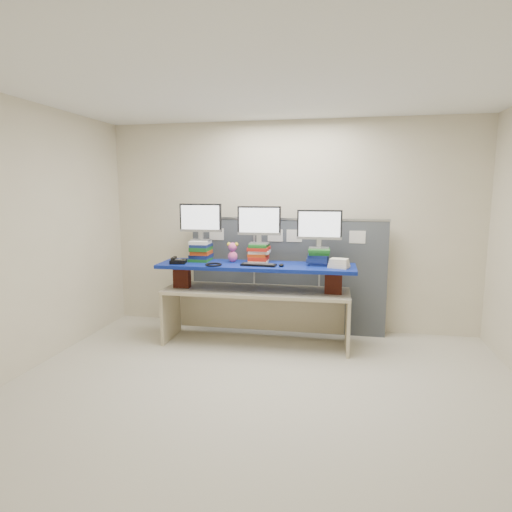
% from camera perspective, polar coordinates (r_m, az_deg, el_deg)
% --- Properties ---
extents(room, '(5.00, 4.00, 2.80)m').
position_cam_1_polar(room, '(3.86, 0.80, 1.53)').
color(room, beige).
rests_on(room, ground).
extents(cubicle_partition, '(2.60, 0.06, 1.53)m').
position_cam_1_polar(cubicle_partition, '(5.70, 4.08, -2.55)').
color(cubicle_partition, '#41464C').
rests_on(cubicle_partition, ground).
extents(desk, '(2.27, 0.71, 0.69)m').
position_cam_1_polar(desk, '(5.27, -0.00, -5.95)').
color(desk, '#C0B392').
rests_on(desk, ground).
extents(brick_pier_left, '(0.20, 0.11, 0.27)m').
position_cam_1_polar(brick_pier_left, '(5.40, -9.84, -2.74)').
color(brick_pier_left, maroon).
rests_on(brick_pier_left, desk).
extents(brick_pier_right, '(0.20, 0.11, 0.27)m').
position_cam_1_polar(brick_pier_right, '(5.08, 10.27, -3.48)').
color(brick_pier_right, maroon).
rests_on(brick_pier_right, desk).
extents(blue_board, '(2.39, 0.64, 0.04)m').
position_cam_1_polar(blue_board, '(5.18, -0.00, -1.33)').
color(blue_board, navy).
rests_on(blue_board, brick_pier_left).
extents(book_stack_left, '(0.26, 0.31, 0.26)m').
position_cam_1_polar(book_stack_left, '(5.44, -7.35, 0.67)').
color(book_stack_left, '#19601D').
rests_on(book_stack_left, blue_board).
extents(book_stack_center, '(0.27, 0.30, 0.23)m').
position_cam_1_polar(book_stack_center, '(5.27, 0.39, 0.37)').
color(book_stack_center, white).
rests_on(book_stack_center, blue_board).
extents(book_stack_right, '(0.27, 0.32, 0.19)m').
position_cam_1_polar(book_stack_right, '(5.19, 8.32, -0.05)').
color(book_stack_right, navy).
rests_on(book_stack_right, blue_board).
extents(monitor_left, '(0.53, 0.15, 0.46)m').
position_cam_1_polar(monitor_left, '(5.40, -7.41, 4.82)').
color(monitor_left, '#9E9EA3').
rests_on(monitor_left, book_stack_left).
extents(monitor_center, '(0.53, 0.15, 0.46)m').
position_cam_1_polar(monitor_center, '(5.22, 0.42, 4.47)').
color(monitor_center, '#9E9EA3').
rests_on(monitor_center, book_stack_center).
extents(monitor_right, '(0.53, 0.15, 0.46)m').
position_cam_1_polar(monitor_right, '(5.15, 8.45, 3.88)').
color(monitor_right, '#9E9EA3').
rests_on(monitor_right, book_stack_right).
extents(keyboard, '(0.42, 0.16, 0.03)m').
position_cam_1_polar(keyboard, '(5.06, 0.36, -1.17)').
color(keyboard, black).
rests_on(keyboard, blue_board).
extents(mouse, '(0.08, 0.11, 0.03)m').
position_cam_1_polar(mouse, '(5.02, 3.40, -1.21)').
color(mouse, black).
rests_on(mouse, blue_board).
extents(desk_phone, '(0.21, 0.20, 0.08)m').
position_cam_1_polar(desk_phone, '(5.30, -10.40, -0.68)').
color(desk_phone, black).
rests_on(desk_phone, blue_board).
extents(headset, '(0.23, 0.23, 0.02)m').
position_cam_1_polar(headset, '(5.10, -5.68, -1.15)').
color(headset, black).
rests_on(headset, blue_board).
extents(plush_toy, '(0.14, 0.11, 0.25)m').
position_cam_1_polar(plush_toy, '(5.32, -3.13, 0.54)').
color(plush_toy, pink).
rests_on(plush_toy, blue_board).
extents(binder_stack, '(0.26, 0.23, 0.11)m').
position_cam_1_polar(binder_stack, '(5.02, 11.02, -0.98)').
color(binder_stack, '#EBE5C9').
rests_on(binder_stack, blue_board).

